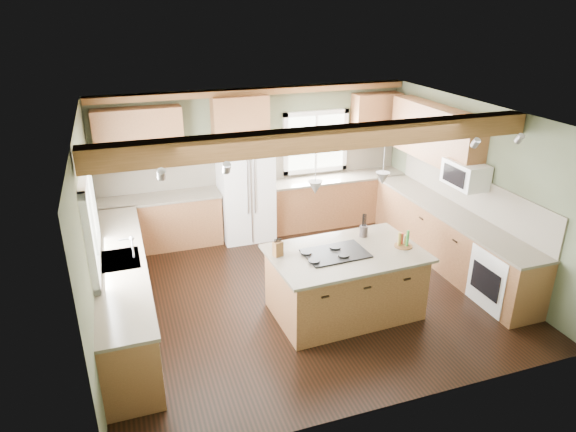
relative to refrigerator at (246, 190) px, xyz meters
name	(u,v)px	position (x,y,z in m)	size (l,w,h in m)	color
floor	(303,290)	(0.30, -2.12, -0.90)	(5.60, 5.60, 0.00)	black
ceiling	(305,116)	(0.30, -2.12, 1.70)	(5.60, 5.60, 0.00)	silver
wall_back	(256,160)	(0.30, 0.38, 0.40)	(5.60, 5.60, 0.00)	#484E37
wall_left	(90,237)	(-2.50, -2.12, 0.40)	(5.00, 5.00, 0.00)	#484E37
wall_right	(473,187)	(3.10, -2.12, 0.40)	(5.00, 5.00, 0.00)	#484E37
ceiling_beam	(326,139)	(0.30, -2.82, 1.57)	(5.55, 0.26, 0.26)	#583619
soffit_trim	(255,92)	(0.30, 0.28, 1.64)	(5.55, 0.20, 0.10)	#583619
backsplash_back	(256,165)	(0.30, 0.36, 0.31)	(5.58, 0.03, 0.58)	brown
backsplash_right	(470,192)	(3.08, -2.07, 0.31)	(0.03, 3.70, 0.58)	brown
base_cab_back_left	(161,223)	(-1.49, 0.08, -0.46)	(2.02, 0.60, 0.88)	brown
counter_back_left	(159,198)	(-1.49, 0.08, 0.00)	(2.06, 0.64, 0.04)	brown
base_cab_back_right	(336,200)	(1.79, 0.08, -0.46)	(2.62, 0.60, 0.88)	brown
counter_back_right	(337,178)	(1.79, 0.08, 0.00)	(2.66, 0.64, 0.04)	brown
base_cab_left	(124,292)	(-2.20, -2.07, -0.46)	(0.60, 3.70, 0.88)	brown
counter_left	(120,261)	(-2.20, -2.07, 0.00)	(0.64, 3.74, 0.04)	brown
base_cab_right	(448,239)	(2.80, -2.07, -0.46)	(0.60, 3.70, 0.88)	brown
counter_right	(452,212)	(2.80, -2.07, 0.00)	(0.64, 3.74, 0.04)	brown
upper_cab_back_left	(139,136)	(-1.69, 0.21, 1.05)	(1.40, 0.35, 0.90)	brown
upper_cab_over_fridge	(240,116)	(0.00, 0.21, 1.25)	(0.96, 0.35, 0.70)	brown
upper_cab_right	(435,134)	(2.92, -1.22, 1.05)	(0.35, 2.20, 0.90)	brown
upper_cab_back_corner	(376,118)	(2.60, 0.21, 1.05)	(0.90, 0.35, 0.90)	brown
window_left	(89,217)	(-2.48, -2.07, 0.65)	(0.04, 1.60, 1.05)	white
window_back	(315,142)	(1.45, 0.36, 0.65)	(1.10, 0.04, 1.00)	white
sink	(120,260)	(-2.20, -2.07, 0.01)	(0.50, 0.65, 0.03)	#262628
faucet	(133,248)	(-2.02, -2.07, 0.15)	(0.02, 0.02, 0.28)	#B2B2B7
dishwasher	(131,351)	(-2.19, -3.37, -0.47)	(0.60, 0.60, 0.84)	white
oven	(503,278)	(2.79, -3.37, -0.47)	(0.60, 0.72, 0.84)	white
microwave	(466,174)	(2.88, -2.17, 0.65)	(0.40, 0.70, 0.38)	white
pendant_left	(315,188)	(0.16, -2.84, 0.98)	(0.18, 0.18, 0.16)	#B2B2B7
pendant_right	(383,178)	(1.10, -2.80, 0.98)	(0.18, 0.18, 0.16)	#B2B2B7
refrigerator	(246,190)	(0.00, 0.00, 0.00)	(0.90, 0.74, 1.80)	white
island	(345,284)	(0.63, -2.82, -0.46)	(1.88, 1.15, 0.88)	brown
island_top	(346,253)	(0.63, -2.82, 0.00)	(2.01, 1.28, 0.04)	brown
cooktop	(336,253)	(0.48, -2.83, 0.03)	(0.82, 0.54, 0.02)	black
knife_block	(278,249)	(-0.25, -2.63, 0.12)	(0.12, 0.09, 0.20)	brown
utensil_crock	(364,231)	(1.06, -2.45, 0.10)	(0.12, 0.12, 0.15)	#483D39
bottle_tray	(404,239)	(1.43, -2.92, 0.13)	(0.24, 0.24, 0.22)	brown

